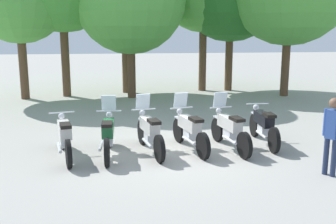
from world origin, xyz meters
The scene contains 9 objects.
ground_plane centered at (0.00, 0.00, 0.00)m, with size 80.00×80.00×0.00m, color #9E9B93.
motorcycle_0 centered at (-2.53, -0.12, 0.50)m, with size 0.72×2.16×0.99m.
motorcycle_1 centered at (-1.52, -0.08, 0.52)m, with size 0.62×2.19×1.37m.
motorcycle_2 centered at (-0.52, 0.03, 0.52)m, with size 0.69×2.17×1.37m.
motorcycle_3 centered at (0.49, 0.12, 0.52)m, with size 0.73×2.16×1.37m.
motorcycle_4 centered at (1.50, 0.05, 0.52)m, with size 0.65×2.17×1.37m.
motorcycle_5 centered at (2.52, 0.39, 0.50)m, with size 0.62×2.19×0.99m.
person_0 centered at (3.06, -2.03, 0.95)m, with size 0.30×0.37×1.64m.
tree_3 centered at (-0.89, 9.56, 3.83)m, with size 3.67×3.67×5.68m.
Camera 1 is at (-1.22, -9.42, 3.00)m, focal length 42.60 mm.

